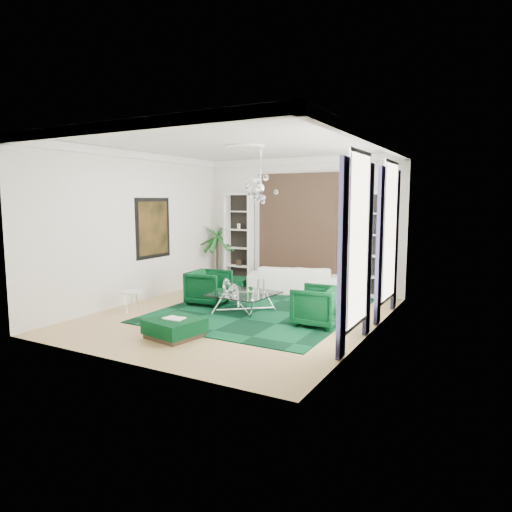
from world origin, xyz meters
The scene contains 30 objects.
floor centered at (0.00, 0.00, -0.01)m, with size 6.00×7.00×0.02m, color tan.
ceiling centered at (0.00, 0.00, 3.81)m, with size 6.00×7.00×0.02m, color white.
wall_back centered at (0.00, 3.51, 1.90)m, with size 6.00×0.02×3.80m, color silver.
wall_front centered at (0.00, -3.51, 1.90)m, with size 6.00×0.02×3.80m, color silver.
wall_left centered at (-3.01, 0.00, 1.90)m, with size 0.02×7.00×3.80m, color silver.
wall_right centered at (3.01, 0.00, 1.90)m, with size 0.02×7.00×3.80m, color silver.
crown_molding centered at (0.00, 0.00, 3.70)m, with size 6.00×7.00×0.18m, color white, non-canonical shape.
ceiling_medallion centered at (0.00, 0.30, 3.77)m, with size 0.90×0.90×0.05m, color white.
tapestry centered at (0.00, 3.46, 1.90)m, with size 2.50×0.06×2.80m, color black.
shelving_left centered at (-1.95, 3.31, 1.40)m, with size 0.90×0.38×2.80m, color white, non-canonical shape.
shelving_right centered at (1.95, 3.31, 1.40)m, with size 0.90×0.38×2.80m, color white, non-canonical shape.
painting centered at (-2.97, 0.60, 1.85)m, with size 0.04×1.30×1.60m, color black.
window_near centered at (2.99, -0.90, 1.90)m, with size 0.03×1.10×2.90m, color white.
curtain_near_a centered at (2.96, -1.68, 1.65)m, with size 0.07×0.30×3.25m, color black.
curtain_near_b centered at (2.96, -0.12, 1.65)m, with size 0.07×0.30×3.25m, color black.
window_far centered at (2.99, 1.50, 1.90)m, with size 0.03×1.10×2.90m, color white.
curtain_far_a centered at (2.96, 0.72, 1.65)m, with size 0.07×0.30×3.25m, color black.
curtain_far_b centered at (2.96, 2.28, 1.65)m, with size 0.07×0.30×3.25m, color black.
rug centered at (0.25, 0.72, 0.01)m, with size 4.20×5.00×0.02m, color black.
sofa centered at (0.11, 2.91, 0.38)m, with size 2.58×1.01×0.75m, color white.
armchair_left centered at (-1.19, 0.55, 0.43)m, with size 0.91×0.94×0.85m, color black.
armchair_right centered at (1.88, 0.04, 0.42)m, with size 0.89×0.91×0.83m, color black.
coffee_table centered at (0.01, 0.24, 0.23)m, with size 1.34×1.34×0.46m, color white, non-canonical shape.
ottoman_side centered at (-1.55, 2.31, 0.18)m, with size 0.81×0.81×0.36m, color black.
ottoman_front centered at (-0.18, -2.04, 0.18)m, with size 0.90×0.90×0.36m, color black.
book centered at (-0.18, -2.04, 0.38)m, with size 0.40×0.27×0.03m, color white.
side_table centered at (-2.35, -0.93, 0.24)m, with size 0.49×0.49×0.47m, color white.
palm centered at (-2.65, 3.15, 1.20)m, with size 1.50×1.50×2.41m, color #1F6026, non-canonical shape.
chandelier centered at (0.29, 0.54, 2.85)m, with size 0.75×0.75×0.68m, color white, non-canonical shape.
table_plant centered at (0.35, -0.04, 0.58)m, with size 0.14×0.11×0.24m, color #1F6026.
Camera 1 is at (5.21, -8.67, 2.60)m, focal length 32.00 mm.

